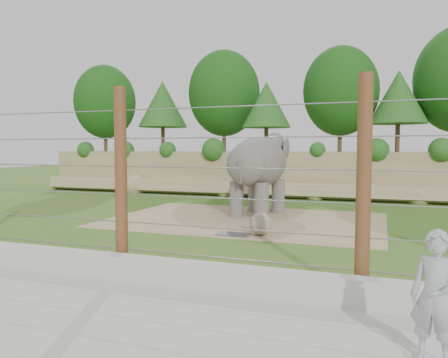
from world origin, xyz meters
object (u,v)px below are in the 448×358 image
(elephant, at_px, (258,175))
(stone_ball, at_px, (261,224))
(barrier_fence, at_px, (121,180))
(zookeeper, at_px, (436,298))

(elephant, xyz_separation_m, stone_ball, (1.21, -4.04, -1.27))
(elephant, height_order, barrier_fence, barrier_fence)
(barrier_fence, xyz_separation_m, zookeeper, (5.96, -2.23, -1.15))
(elephant, distance_m, barrier_fence, 8.86)
(stone_ball, xyz_separation_m, zookeeper, (4.14, -7.03, 0.48))
(elephant, xyz_separation_m, zookeeper, (5.36, -11.06, -0.79))
(elephant, relative_size, zookeeper, 2.41)
(elephant, relative_size, stone_ball, 5.78)
(stone_ball, bearing_deg, barrier_fence, -110.79)
(elephant, bearing_deg, zookeeper, -56.16)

